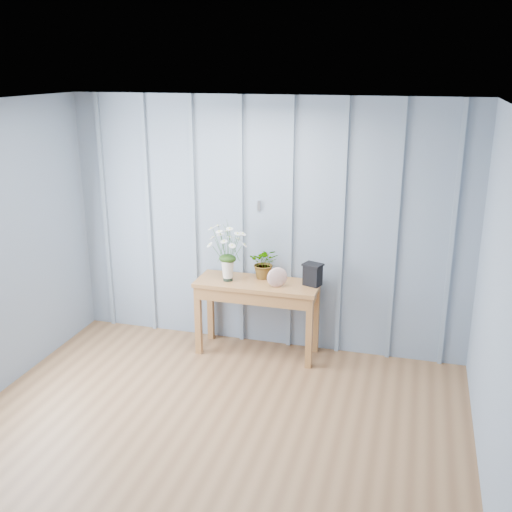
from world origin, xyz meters
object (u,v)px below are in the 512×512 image
(felt_disc_vessel, at_px, (277,277))
(carved_box, at_px, (313,274))
(sideboard, at_px, (257,293))
(daisy_vase, at_px, (227,245))

(felt_disc_vessel, relative_size, carved_box, 0.92)
(sideboard, xyz_separation_m, felt_disc_vessel, (0.22, -0.08, 0.21))
(felt_disc_vessel, bearing_deg, carved_box, -2.35)
(carved_box, bearing_deg, felt_disc_vessel, -155.76)
(sideboard, bearing_deg, carved_box, 6.04)
(daisy_vase, height_order, felt_disc_vessel, daisy_vase)
(felt_disc_vessel, xyz_separation_m, carved_box, (0.31, 0.14, 0.01))
(daisy_vase, bearing_deg, sideboard, 7.48)
(sideboard, xyz_separation_m, daisy_vase, (-0.29, -0.04, 0.48))
(carved_box, bearing_deg, daisy_vase, -173.46)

